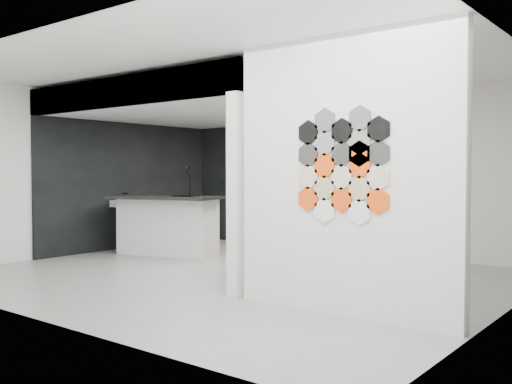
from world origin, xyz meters
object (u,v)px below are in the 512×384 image
object	(u,v)px
glass_vase	(348,174)
kettle	(345,173)
wall_basin	(130,203)
bottle_dark	(275,173)
utensil_cup	(258,175)
kitchen_island	(167,224)
partition_panel	(344,176)
stockpot	(250,172)
glass_bowl	(348,176)

from	to	relation	value
glass_vase	kettle	bearing A→B (deg)	180.00
wall_basin	bottle_dark	world-z (taller)	bottle_dark
utensil_cup	kitchen_island	bearing A→B (deg)	-100.03
kitchen_island	glass_vase	world-z (taller)	kitchen_island
partition_panel	glass_vase	bearing A→B (deg)	118.23
stockpot	bottle_dark	xyz separation A→B (m)	(0.63, 0.00, -0.01)
glass_vase	utensil_cup	bearing A→B (deg)	180.00
glass_bowl	utensil_cup	bearing A→B (deg)	180.00
glass_bowl	wall_basin	bearing A→B (deg)	-148.65
partition_panel	kitchen_island	xyz separation A→B (m)	(-4.44, 1.77, -0.88)
partition_panel	bottle_dark	bearing A→B (deg)	133.37
partition_panel	stockpot	size ratio (longest dim) A/B	11.19
kettle	glass_bowl	distance (m)	0.07
glass_bowl	utensil_cup	xyz separation A→B (m)	(-1.99, 0.00, 0.01)
partition_panel	kitchen_island	distance (m)	4.86
stockpot	glass_bowl	xyz separation A→B (m)	(2.21, 0.00, -0.06)
wall_basin	stockpot	bearing A→B (deg)	60.23
utensil_cup	bottle_dark	bearing A→B (deg)	0.00
stockpot	bottle_dark	world-z (taller)	stockpot
kitchen_island	utensil_cup	distance (m)	2.29
glass_bowl	stockpot	bearing A→B (deg)	180.00
stockpot	glass_vase	world-z (taller)	stockpot
stockpot	kettle	world-z (taller)	stockpot
bottle_dark	wall_basin	bearing A→B (deg)	-131.29
utensil_cup	glass_bowl	bearing A→B (deg)	0.00
utensil_cup	wall_basin	bearing A→B (deg)	-124.10
partition_panel	stockpot	xyz separation A→B (m)	(-4.28, 3.87, 0.02)
bottle_dark	utensil_cup	distance (m)	0.42
wall_basin	utensil_cup	distance (m)	2.55
wall_basin	kettle	distance (m)	3.96
kitchen_island	kettle	bearing A→B (deg)	27.53
glass_vase	bottle_dark	xyz separation A→B (m)	(-1.58, 0.00, 0.02)
partition_panel	glass_bowl	xyz separation A→B (m)	(-2.08, 3.87, -0.04)
kettle	glass_vase	distance (m)	0.06
kitchen_island	glass_bowl	size ratio (longest dim) A/B	16.69
glass_vase	utensil_cup	xyz separation A→B (m)	(-1.99, 0.00, -0.02)
stockpot	kettle	bearing A→B (deg)	0.00
glass_bowl	utensil_cup	distance (m)	1.99
wall_basin	bottle_dark	distance (m)	2.80
partition_panel	wall_basin	size ratio (longest dim) A/B	4.67
glass_vase	utensil_cup	distance (m)	1.99
glass_bowl	kettle	bearing A→B (deg)	180.00
glass_vase	bottle_dark	bearing A→B (deg)	180.00
glass_bowl	glass_vase	bearing A→B (deg)	0.00
wall_basin	glass_vase	world-z (taller)	glass_vase
glass_bowl	bottle_dark	bearing A→B (deg)	180.00
kitchen_island	bottle_dark	distance (m)	2.40
partition_panel	kettle	distance (m)	4.41
kitchen_island	bottle_dark	world-z (taller)	kitchen_island
utensil_cup	glass_vase	bearing A→B (deg)	0.00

